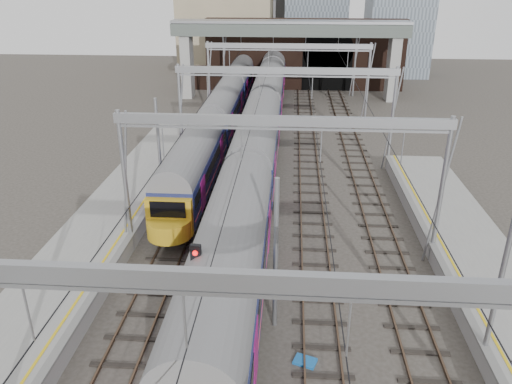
{
  "coord_description": "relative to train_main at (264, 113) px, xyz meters",
  "views": [
    {
      "loc": [
        0.47,
        -15.84,
        14.19
      ],
      "look_at": [
        -1.47,
        11.07,
        2.4
      ],
      "focal_mm": 35.0,
      "sensor_mm": 36.0,
      "label": 1
    }
  ],
  "objects": [
    {
      "name": "overbridge",
      "position": [
        2.0,
        17.6,
        4.64
      ],
      "size": [
        28.0,
        3.0,
        9.25
      ],
      "color": "gray",
      "rests_on": "ground"
    },
    {
      "name": "retaining_wall",
      "position": [
        3.4,
        23.53,
        1.71
      ],
      "size": [
        28.0,
        2.75,
        9.0
      ],
      "color": "black",
      "rests_on": "ground"
    },
    {
      "name": "signal_near_left",
      "position": [
        -0.8,
        -28.84,
        0.72
      ],
      "size": [
        0.4,
        0.48,
        5.38
      ],
      "rotation": [
        0.0,
        0.0,
        -0.15
      ],
      "color": "black",
      "rests_on": "ground"
    },
    {
      "name": "ground",
      "position": [
        2.0,
        -28.4,
        -2.63
      ],
      "size": [
        160.0,
        160.0,
        0.0
      ],
      "primitive_type": "plane",
      "color": "#38332D",
      "rests_on": "ground"
    },
    {
      "name": "equip_cover_c",
      "position": [
        3.3,
        -28.64,
        -2.58
      ],
      "size": [
        1.03,
        0.87,
        0.1
      ],
      "primitive_type": "cube",
      "rotation": [
        0.0,
        0.0,
        -0.34
      ],
      "color": "#165EAB",
      "rests_on": "ground"
    },
    {
      "name": "train_main",
      "position": [
        0.0,
        0.0,
        0.0
      ],
      "size": [
        3.03,
        69.97,
        5.13
      ],
      "color": "black",
      "rests_on": "ground"
    },
    {
      "name": "overhead_line",
      "position": [
        2.0,
        -6.91,
        3.94
      ],
      "size": [
        16.8,
        80.0,
        8.0
      ],
      "color": "gray",
      "rests_on": "ground"
    },
    {
      "name": "equip_cover_b",
      "position": [
        0.46,
        -27.72,
        -2.57
      ],
      "size": [
        0.93,
        0.68,
        0.11
      ],
      "primitive_type": "cube",
      "rotation": [
        0.0,
        0.0,
        0.05
      ],
      "color": "#165EAB",
      "rests_on": "ground"
    },
    {
      "name": "platform_left",
      "position": [
        -8.18,
        -25.9,
        -2.07
      ],
      "size": [
        4.32,
        55.0,
        1.12
      ],
      "color": "gray",
      "rests_on": "ground"
    },
    {
      "name": "train_second",
      "position": [
        -4.0,
        2.26,
        -0.25
      ],
      "size": [
        2.62,
        45.52,
        4.57
      ],
      "color": "black",
      "rests_on": "ground"
    },
    {
      "name": "tracks",
      "position": [
        2.0,
        -13.4,
        -2.61
      ],
      "size": [
        14.4,
        80.0,
        0.22
      ],
      "color": "#4C3828",
      "rests_on": "ground"
    }
  ]
}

